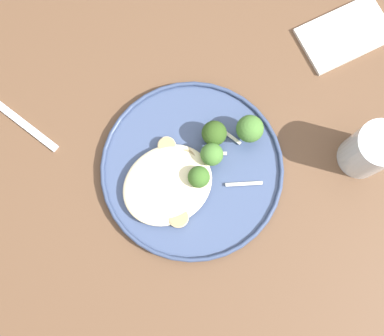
% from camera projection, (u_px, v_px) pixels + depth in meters
% --- Properties ---
extents(ground, '(6.00, 6.00, 0.00)m').
position_uv_depth(ground, '(211.00, 211.00, 1.51)').
color(ground, '#665B51').
extents(wooden_dining_table, '(1.40, 1.00, 0.74)m').
position_uv_depth(wooden_dining_table, '(225.00, 172.00, 0.86)').
color(wooden_dining_table, brown).
rests_on(wooden_dining_table, ground).
extents(dinner_plate, '(0.29, 0.29, 0.02)m').
position_uv_depth(dinner_plate, '(192.00, 169.00, 0.77)').
color(dinner_plate, '#38476B').
rests_on(dinner_plate, wooden_dining_table).
extents(noodle_bed, '(0.14, 0.12, 0.02)m').
position_uv_depth(noodle_bed, '(167.00, 185.00, 0.75)').
color(noodle_bed, beige).
rests_on(noodle_bed, dinner_plate).
extents(seared_scallop_left_edge, '(0.03, 0.03, 0.01)m').
position_uv_depth(seared_scallop_left_edge, '(186.00, 160.00, 0.76)').
color(seared_scallop_left_edge, '#DBB77A').
rests_on(seared_scallop_left_edge, dinner_plate).
extents(seared_scallop_large_seared, '(0.03, 0.03, 0.01)m').
position_uv_depth(seared_scallop_large_seared, '(167.00, 146.00, 0.77)').
color(seared_scallop_large_seared, '#E5C689').
rests_on(seared_scallop_large_seared, dinner_plate).
extents(seared_scallop_front_small, '(0.03, 0.03, 0.01)m').
position_uv_depth(seared_scallop_front_small, '(164.00, 196.00, 0.75)').
color(seared_scallop_front_small, beige).
rests_on(seared_scallop_front_small, dinner_plate).
extents(seared_scallop_half_hidden, '(0.03, 0.03, 0.02)m').
position_uv_depth(seared_scallop_half_hidden, '(176.00, 184.00, 0.75)').
color(seared_scallop_half_hidden, beige).
rests_on(seared_scallop_half_hidden, dinner_plate).
extents(seared_scallop_rear_pale, '(0.03, 0.03, 0.02)m').
position_uv_depth(seared_scallop_rear_pale, '(197.00, 178.00, 0.76)').
color(seared_scallop_rear_pale, beige).
rests_on(seared_scallop_rear_pale, dinner_plate).
extents(seared_scallop_on_noodles, '(0.03, 0.03, 0.01)m').
position_uv_depth(seared_scallop_on_noodles, '(178.00, 217.00, 0.75)').
color(seared_scallop_on_noodles, '#E5C689').
rests_on(seared_scallop_on_noodles, dinner_plate).
extents(broccoli_floret_left_leaning, '(0.04, 0.04, 0.05)m').
position_uv_depth(broccoli_floret_left_leaning, '(212.00, 154.00, 0.75)').
color(broccoli_floret_left_leaning, '#89A356').
rests_on(broccoli_floret_left_leaning, dinner_plate).
extents(broccoli_floret_small_sprig, '(0.04, 0.04, 0.05)m').
position_uv_depth(broccoli_floret_small_sprig, '(212.00, 135.00, 0.75)').
color(broccoli_floret_small_sprig, '#89A356').
rests_on(broccoli_floret_small_sprig, dinner_plate).
extents(broccoli_floret_tall_stalk, '(0.04, 0.04, 0.06)m').
position_uv_depth(broccoli_floret_tall_stalk, '(250.00, 129.00, 0.75)').
color(broccoli_floret_tall_stalk, '#7A994C').
rests_on(broccoli_floret_tall_stalk, dinner_plate).
extents(broccoli_floret_split_head, '(0.03, 0.03, 0.05)m').
position_uv_depth(broccoli_floret_split_head, '(200.00, 180.00, 0.74)').
color(broccoli_floret_split_head, '#7A994C').
rests_on(broccoli_floret_split_head, dinner_plate).
extents(onion_sliver_pale_crescent, '(0.05, 0.03, 0.00)m').
position_uv_depth(onion_sliver_pale_crescent, '(246.00, 183.00, 0.76)').
color(onion_sliver_pale_crescent, silver).
rests_on(onion_sliver_pale_crescent, dinner_plate).
extents(onion_sliver_short_strip, '(0.04, 0.03, 0.00)m').
position_uv_depth(onion_sliver_short_strip, '(214.00, 154.00, 0.77)').
color(onion_sliver_short_strip, silver).
rests_on(onion_sliver_short_strip, dinner_plate).
extents(onion_sliver_curled_piece, '(0.02, 0.04, 0.00)m').
position_uv_depth(onion_sliver_curled_piece, '(230.00, 136.00, 0.78)').
color(onion_sliver_curled_piece, silver).
rests_on(onion_sliver_curled_piece, dinner_plate).
extents(water_glass, '(0.07, 0.07, 0.10)m').
position_uv_depth(water_glass, '(368.00, 151.00, 0.74)').
color(water_glass, silver).
rests_on(water_glass, wooden_dining_table).
extents(dinner_fork, '(0.08, 0.18, 0.00)m').
position_uv_depth(dinner_fork, '(9.00, 113.00, 0.80)').
color(dinner_fork, silver).
rests_on(dinner_fork, wooden_dining_table).
extents(folded_napkin, '(0.16, 0.11, 0.01)m').
position_uv_depth(folded_napkin, '(345.00, 34.00, 0.82)').
color(folded_napkin, silver).
rests_on(folded_napkin, wooden_dining_table).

